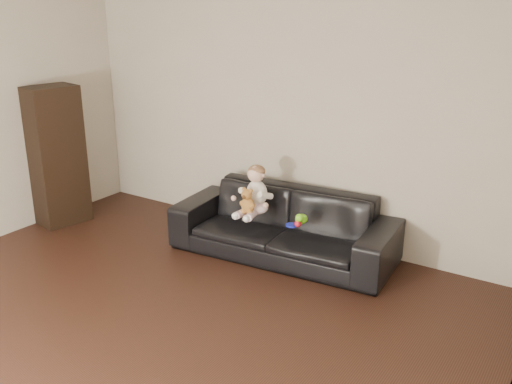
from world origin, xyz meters
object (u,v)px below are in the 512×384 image
Objects in this scene: cabinet at (57,156)px; toy_green at (301,219)px; sofa at (283,225)px; toy_blue_disc at (291,225)px; baby at (255,193)px; toy_rattle at (298,224)px; teddy_bear at (247,201)px.

toy_green is (2.78, 0.48, -0.30)m from cabinet.
sofa is 0.30m from toy_blue_disc.
baby is (2.28, 0.46, -0.13)m from cabinet.
baby is at bearing 170.20° from toy_blue_disc.
sofa is at bearing 135.40° from toy_blue_disc.
toy_rattle is 0.07m from toy_blue_disc.
teddy_bear is (0.01, -0.15, -0.04)m from baby.
cabinet is at bearing -175.26° from baby.
cabinet is 2.78m from toy_blue_disc.
teddy_bear is at bearing -136.59° from sofa.
baby is 0.50m from toy_blue_disc.
toy_green is at bearing 97.50° from toy_rattle.
teddy_bear is at bearing -170.76° from toy_rattle.
toy_green is at bearing 21.19° from cabinet.
sofa is 0.42m from baby.
baby is 4.52× the size of toy_blue_disc.
sofa is at bearing 18.58° from baby.
teddy_bear is 2.31× the size of toy_blue_disc.
sofa is 1.42× the size of cabinet.
toy_blue_disc is at bearing -16.40° from baby.
teddy_bear reaches higher than toy_blue_disc.
sofa is at bearing 144.31° from toy_rattle.
cabinet is at bearing -172.04° from toy_rattle.
baby is 0.15m from teddy_bear.
teddy_bear is (2.29, 0.31, -0.17)m from cabinet.
toy_rattle is (2.79, 0.39, -0.31)m from cabinet.
baby reaches higher than toy_green.
cabinet reaches higher than toy_blue_disc.
toy_green is at bearing 62.77° from toy_blue_disc.
teddy_bear reaches higher than toy_green.
sofa is 4.42× the size of baby.
toy_blue_disc is (-0.05, -0.10, -0.04)m from toy_green.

